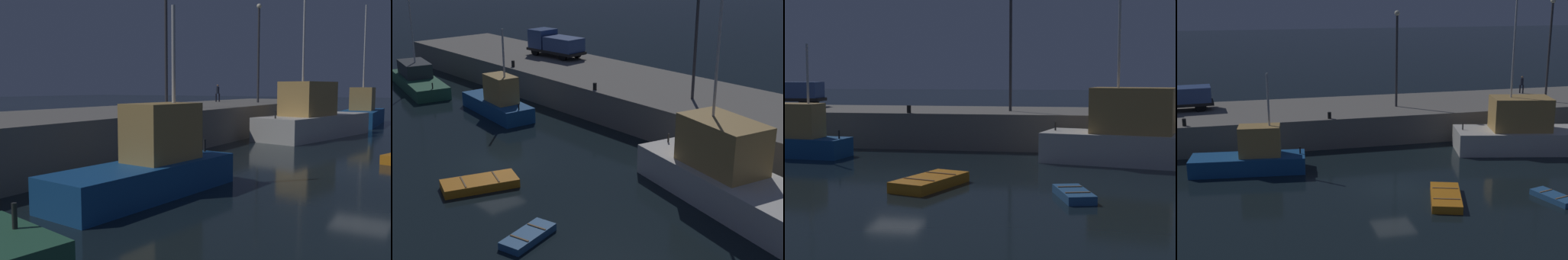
% 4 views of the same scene
% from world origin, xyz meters
% --- Properties ---
extents(ground_plane, '(320.00, 320.00, 0.00)m').
position_xyz_m(ground_plane, '(0.00, 0.00, 0.00)').
color(ground_plane, black).
extents(pier_quay, '(62.31, 9.36, 2.36)m').
position_xyz_m(pier_quay, '(0.00, 14.26, 1.18)').
color(pier_quay, gray).
rests_on(pier_quay, ground).
extents(fishing_trawler_red, '(7.73, 3.08, 6.66)m').
position_xyz_m(fishing_trawler_red, '(-8.28, 5.55, 1.07)').
color(fishing_trawler_red, '#195193').
rests_on(fishing_trawler_red, ground).
extents(fishing_boat_blue, '(12.23, 6.02, 11.55)m').
position_xyz_m(fishing_boat_blue, '(12.33, 5.68, 1.43)').
color(fishing_boat_blue, silver).
rests_on(fishing_boat_blue, ground).
extents(fishing_boat_white, '(10.22, 4.71, 9.74)m').
position_xyz_m(fishing_boat_white, '(-20.03, 4.64, 0.86)').
color(fishing_boat_white, '#2D6647').
rests_on(fishing_boat_white, ground).
extents(dinghy_orange_near, '(1.79, 2.90, 0.38)m').
position_xyz_m(dinghy_orange_near, '(8.55, -3.87, 0.17)').
color(dinghy_orange_near, '#2D6099').
rests_on(dinghy_orange_near, ground).
extents(rowboat_white_mid, '(2.84, 4.27, 0.50)m').
position_xyz_m(rowboat_white_mid, '(2.39, -2.56, 0.23)').
color(rowboat_white_mid, orange).
rests_on(rowboat_white_mid, ground).
extents(lamp_post_west, '(0.44, 0.44, 8.00)m').
position_xyz_m(lamp_post_west, '(3.99, 13.25, 7.03)').
color(lamp_post_west, '#38383D').
rests_on(lamp_post_west, pier_quay).
extents(utility_truck, '(6.09, 2.71, 2.43)m').
position_xyz_m(utility_truck, '(-14.13, 15.74, 3.60)').
color(utility_truck, black).
rests_on(utility_truck, pier_quay).
extents(bollard_west, '(0.28, 0.28, 0.51)m').
position_xyz_m(bollard_west, '(-2.28, 9.99, 2.61)').
color(bollard_west, black).
rests_on(bollard_west, pier_quay).
extents(bollard_central, '(0.28, 0.28, 0.54)m').
position_xyz_m(bollard_central, '(-12.88, 10.14, 2.63)').
color(bollard_central, black).
rests_on(bollard_central, pier_quay).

